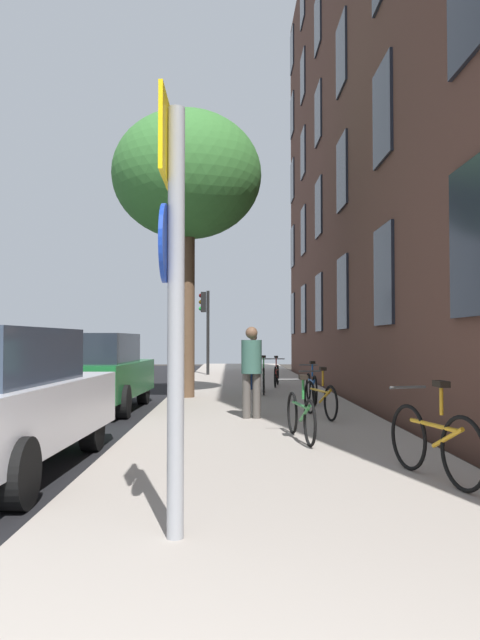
% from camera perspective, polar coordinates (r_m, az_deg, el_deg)
% --- Properties ---
extents(ground_plane, '(41.80, 41.80, 0.00)m').
position_cam_1_polar(ground_plane, '(16.28, -11.36, -7.13)').
color(ground_plane, '#332D28').
extents(road_asphalt, '(7.00, 38.00, 0.01)m').
position_cam_1_polar(road_asphalt, '(16.79, -18.48, -6.90)').
color(road_asphalt, black).
rests_on(road_asphalt, ground).
extents(sidewalk, '(4.20, 38.00, 0.12)m').
position_cam_1_polar(sidewalk, '(16.02, 1.15, -7.04)').
color(sidewalk, '#9E9389').
rests_on(sidewalk, ground).
extents(building_facade, '(0.56, 27.00, 16.57)m').
position_cam_1_polar(building_facade, '(17.16, 10.53, 21.50)').
color(building_facade, '#513328').
rests_on(building_facade, ground).
extents(sign_post, '(0.16, 0.60, 3.11)m').
position_cam_1_polar(sign_post, '(4.29, -6.40, 3.96)').
color(sign_post, gray).
rests_on(sign_post, sidewalk).
extents(traffic_light, '(0.43, 0.24, 3.33)m').
position_cam_1_polar(traffic_light, '(23.93, -3.30, 0.29)').
color(traffic_light, black).
rests_on(traffic_light, sidewalk).
extents(tree_near, '(3.63, 3.63, 6.93)m').
position_cam_1_polar(tree_near, '(15.14, -5.03, 13.27)').
color(tree_near, brown).
rests_on(tree_near, sidewalk).
extents(bicycle_0, '(0.53, 1.61, 0.98)m').
position_cam_1_polar(bicycle_0, '(6.34, 17.86, -10.82)').
color(bicycle_0, black).
rests_on(bicycle_0, sidewalk).
extents(bicycle_1, '(0.42, 1.69, 0.90)m').
position_cam_1_polar(bicycle_1, '(8.45, 5.76, -8.87)').
color(bicycle_1, black).
rests_on(bicycle_1, sidewalk).
extents(bicycle_2, '(0.51, 1.66, 0.90)m').
position_cam_1_polar(bicycle_2, '(10.89, 7.57, -7.29)').
color(bicycle_2, black).
rests_on(bicycle_2, sidewalk).
extents(bicycle_3, '(0.42, 1.63, 0.92)m').
position_cam_1_polar(bicycle_3, '(13.29, 6.78, -6.28)').
color(bicycle_3, black).
rests_on(bicycle_3, sidewalk).
extents(bicycle_4, '(0.42, 1.79, 0.98)m').
position_cam_1_polar(bicycle_4, '(15.59, 2.25, -5.54)').
color(bicycle_4, black).
rests_on(bicycle_4, sidewalk).
extents(bicycle_5, '(0.42, 1.63, 0.91)m').
position_cam_1_polar(bicycle_5, '(18.01, 3.47, -5.15)').
color(bicycle_5, black).
rests_on(bicycle_5, sidewalk).
extents(pedestrian_0, '(0.50, 0.50, 1.61)m').
position_cam_1_polar(pedestrian_0, '(10.65, 1.10, -4.36)').
color(pedestrian_0, '#4C4742').
rests_on(pedestrian_0, sidewalk).
extents(pedestrian_1, '(0.37, 0.37, 1.55)m').
position_cam_1_polar(pedestrian_1, '(16.80, 1.28, -3.56)').
color(pedestrian_1, navy).
rests_on(pedestrian_1, sidewalk).
extents(car_1, '(1.97, 4.14, 1.62)m').
position_cam_1_polar(car_1, '(13.02, -13.59, -4.73)').
color(car_1, '#19662D').
rests_on(car_1, road_asphalt).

